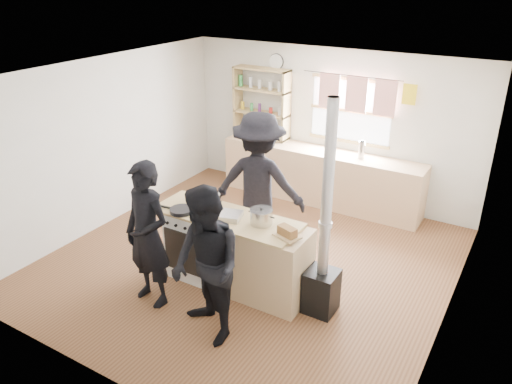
{
  "coord_description": "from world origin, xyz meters",
  "views": [
    {
      "loc": [
        3.01,
        -4.9,
        3.63
      ],
      "look_at": [
        0.15,
        -0.1,
        1.1
      ],
      "focal_mm": 35.0,
      "sensor_mm": 36.0,
      "label": 1
    }
  ],
  "objects_px": {
    "bread_board": "(287,233)",
    "person_near_left": "(148,235)",
    "person_near_right": "(206,267)",
    "flue_heater": "(323,262)",
    "thermos": "(362,150)",
    "cooking_island": "(237,253)",
    "person_far": "(259,183)",
    "skillet_greens": "(181,210)",
    "stockpot_stove": "(212,200)",
    "stockpot_counter": "(261,217)",
    "roast_tray": "(226,215)"
  },
  "relations": [
    {
      "from": "thermos",
      "to": "bread_board",
      "type": "height_order",
      "value": "thermos"
    },
    {
      "from": "person_near_left",
      "to": "roast_tray",
      "type": "bearing_deg",
      "value": 58.18
    },
    {
      "from": "skillet_greens",
      "to": "person_far",
      "type": "xyz_separation_m",
      "value": [
        0.41,
        1.15,
        0.02
      ]
    },
    {
      "from": "cooking_island",
      "to": "stockpot_stove",
      "type": "relative_size",
      "value": 9.07
    },
    {
      "from": "thermos",
      "to": "person_near_left",
      "type": "relative_size",
      "value": 0.16
    },
    {
      "from": "bread_board",
      "to": "person_near_left",
      "type": "xyz_separation_m",
      "value": [
        -1.41,
        -0.68,
        -0.11
      ]
    },
    {
      "from": "thermos",
      "to": "stockpot_stove",
      "type": "bearing_deg",
      "value": -110.17
    },
    {
      "from": "person_near_left",
      "to": "person_far",
      "type": "xyz_separation_m",
      "value": [
        0.45,
        1.71,
        0.1
      ]
    },
    {
      "from": "cooking_island",
      "to": "stockpot_stove",
      "type": "bearing_deg",
      "value": 163.46
    },
    {
      "from": "stockpot_counter",
      "to": "bread_board",
      "type": "bearing_deg",
      "value": -17.0
    },
    {
      "from": "person_near_right",
      "to": "flue_heater",
      "type": "bearing_deg",
      "value": 77.02
    },
    {
      "from": "person_near_left",
      "to": "person_far",
      "type": "distance_m",
      "value": 1.77
    },
    {
      "from": "skillet_greens",
      "to": "bread_board",
      "type": "relative_size",
      "value": 0.95
    },
    {
      "from": "cooking_island",
      "to": "flue_heater",
      "type": "xyz_separation_m",
      "value": [
        1.09,
        0.07,
        0.18
      ]
    },
    {
      "from": "cooking_island",
      "to": "stockpot_counter",
      "type": "distance_m",
      "value": 0.64
    },
    {
      "from": "cooking_island",
      "to": "person_far",
      "type": "bearing_deg",
      "value": 104.7
    },
    {
      "from": "stockpot_stove",
      "to": "flue_heater",
      "type": "height_order",
      "value": "flue_heater"
    },
    {
      "from": "roast_tray",
      "to": "bread_board",
      "type": "relative_size",
      "value": 1.25
    },
    {
      "from": "person_near_right",
      "to": "thermos",
      "type": "bearing_deg",
      "value": 113.18
    },
    {
      "from": "bread_board",
      "to": "person_near_right",
      "type": "xyz_separation_m",
      "value": [
        -0.48,
        -0.85,
        -0.12
      ]
    },
    {
      "from": "skillet_greens",
      "to": "stockpot_stove",
      "type": "bearing_deg",
      "value": 56.79
    },
    {
      "from": "skillet_greens",
      "to": "stockpot_stove",
      "type": "height_order",
      "value": "stockpot_stove"
    },
    {
      "from": "cooking_island",
      "to": "flue_heater",
      "type": "distance_m",
      "value": 1.11
    },
    {
      "from": "roast_tray",
      "to": "stockpot_stove",
      "type": "relative_size",
      "value": 1.9
    },
    {
      "from": "flue_heater",
      "to": "person_near_left",
      "type": "bearing_deg",
      "value": -155.27
    },
    {
      "from": "stockpot_counter",
      "to": "person_near_right",
      "type": "xyz_separation_m",
      "value": [
        -0.08,
        -0.97,
        -0.16
      ]
    },
    {
      "from": "stockpot_counter",
      "to": "flue_heater",
      "type": "relative_size",
      "value": 0.11
    },
    {
      "from": "cooking_island",
      "to": "person_near_left",
      "type": "height_order",
      "value": "person_near_left"
    },
    {
      "from": "flue_heater",
      "to": "person_near_left",
      "type": "height_order",
      "value": "flue_heater"
    },
    {
      "from": "thermos",
      "to": "person_near_right",
      "type": "relative_size",
      "value": 0.16
    },
    {
      "from": "bread_board",
      "to": "flue_heater",
      "type": "xyz_separation_m",
      "value": [
        0.38,
        0.15,
        -0.33
      ]
    },
    {
      "from": "thermos",
      "to": "person_near_left",
      "type": "xyz_separation_m",
      "value": [
        -1.23,
        -3.53,
        -0.17
      ]
    },
    {
      "from": "bread_board",
      "to": "person_near_left",
      "type": "distance_m",
      "value": 1.57
    },
    {
      "from": "roast_tray",
      "to": "person_near_left",
      "type": "relative_size",
      "value": 0.24
    },
    {
      "from": "cooking_island",
      "to": "stockpot_stove",
      "type": "distance_m",
      "value": 0.71
    },
    {
      "from": "thermos",
      "to": "cooking_island",
      "type": "distance_m",
      "value": 2.88
    },
    {
      "from": "cooking_island",
      "to": "roast_tray",
      "type": "relative_size",
      "value": 4.78
    },
    {
      "from": "cooking_island",
      "to": "flue_heater",
      "type": "relative_size",
      "value": 0.79
    },
    {
      "from": "cooking_island",
      "to": "person_near_left",
      "type": "distance_m",
      "value": 1.11
    },
    {
      "from": "cooking_island",
      "to": "person_far",
      "type": "height_order",
      "value": "person_far"
    },
    {
      "from": "stockpot_counter",
      "to": "person_far",
      "type": "height_order",
      "value": "person_far"
    },
    {
      "from": "cooking_island",
      "to": "roast_tray",
      "type": "xyz_separation_m",
      "value": [
        -0.12,
        -0.04,
        0.5
      ]
    },
    {
      "from": "stockpot_stove",
      "to": "bread_board",
      "type": "relative_size",
      "value": 0.66
    },
    {
      "from": "cooking_island",
      "to": "person_near_left",
      "type": "relative_size",
      "value": 1.13
    },
    {
      "from": "stockpot_stove",
      "to": "skillet_greens",
      "type": "bearing_deg",
      "value": -123.21
    },
    {
      "from": "stockpot_counter",
      "to": "cooking_island",
      "type": "bearing_deg",
      "value": -171.79
    },
    {
      "from": "roast_tray",
      "to": "skillet_greens",
      "type": "bearing_deg",
      "value": -163.64
    },
    {
      "from": "stockpot_stove",
      "to": "stockpot_counter",
      "type": "distance_m",
      "value": 0.76
    },
    {
      "from": "cooking_island",
      "to": "person_near_right",
      "type": "distance_m",
      "value": 1.03
    },
    {
      "from": "flue_heater",
      "to": "person_near_right",
      "type": "distance_m",
      "value": 1.33
    }
  ]
}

